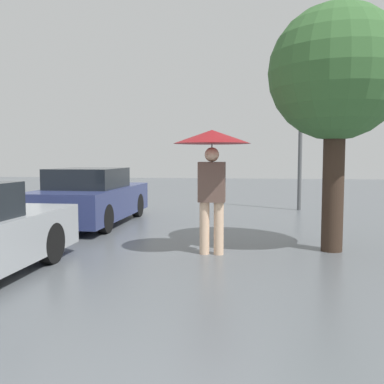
{
  "coord_description": "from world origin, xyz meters",
  "views": [
    {
      "loc": [
        0.49,
        -1.49,
        1.57
      ],
      "look_at": [
        -0.48,
        5.31,
        1.01
      ],
      "focal_mm": 40.0,
      "sensor_mm": 36.0,
      "label": 1
    }
  ],
  "objects_px": {
    "pedestrian": "(212,153)",
    "tree": "(336,75)",
    "parked_car_farthest": "(91,198)",
    "street_lamp": "(301,114)"
  },
  "relations": [
    {
      "from": "pedestrian",
      "to": "street_lamp",
      "type": "relative_size",
      "value": 0.45
    },
    {
      "from": "pedestrian",
      "to": "street_lamp",
      "type": "height_order",
      "value": "street_lamp"
    },
    {
      "from": "tree",
      "to": "parked_car_farthest",
      "type": "bearing_deg",
      "value": 155.85
    },
    {
      "from": "parked_car_farthest",
      "to": "pedestrian",
      "type": "bearing_deg",
      "value": -42.0
    },
    {
      "from": "pedestrian",
      "to": "tree",
      "type": "distance_m",
      "value": 2.4
    },
    {
      "from": "pedestrian",
      "to": "parked_car_farthest",
      "type": "distance_m",
      "value": 4.33
    },
    {
      "from": "pedestrian",
      "to": "parked_car_farthest",
      "type": "relative_size",
      "value": 0.5
    },
    {
      "from": "pedestrian",
      "to": "parked_car_farthest",
      "type": "height_order",
      "value": "pedestrian"
    },
    {
      "from": "pedestrian",
      "to": "tree",
      "type": "bearing_deg",
      "value": 15.0
    },
    {
      "from": "parked_car_farthest",
      "to": "street_lamp",
      "type": "height_order",
      "value": "street_lamp"
    }
  ]
}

